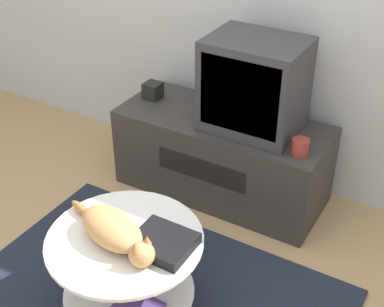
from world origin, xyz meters
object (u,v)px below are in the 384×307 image
Objects in this scene: cat at (115,231)px; tv at (254,85)px; dvd_box at (163,243)px; speaker at (153,91)px.

tv is at bearing 101.04° from cat.
tv is 0.94× the size of cat.
tv is at bearing 94.60° from dvd_box.
speaker is at bearing 125.72° from dvd_box.
tv is at bearing -1.90° from speaker.
speaker is (-0.67, 0.02, -0.20)m from tv.
cat is at bearing -63.21° from speaker.
tv is 1.06m from dvd_box.
cat reaches higher than dvd_box.
tv is 2.09× the size of dvd_box.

